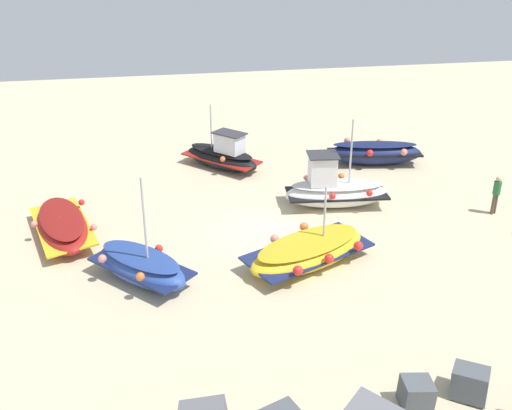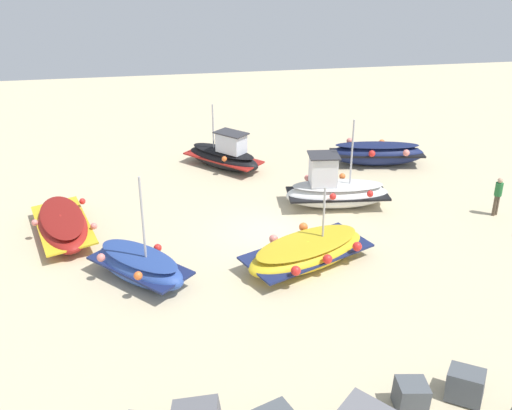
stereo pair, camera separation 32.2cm
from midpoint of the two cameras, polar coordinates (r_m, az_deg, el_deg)
The scene contains 8 objects.
ground_plane at distance 24.63m, azimuth 0.94°, elevation -2.62°, with size 59.43×59.43×0.00m, color beige.
fishing_boat_0 at distance 31.06m, azimuth -3.47°, elevation 4.65°, with size 4.06×4.21×3.25m.
fishing_boat_1 at distance 26.90m, azimuth 7.07°, elevation 1.42°, with size 4.72×2.52×3.98m.
fishing_boat_2 at distance 32.14m, azimuth 10.78°, elevation 4.88°, with size 5.12×2.62×1.27m.
fishing_boat_4 at distance 22.28m, azimuth 4.54°, elevation -4.34°, with size 5.41×3.94×2.93m.
fishing_boat_5 at distance 21.57m, azimuth -11.16°, elevation -5.65°, with size 3.85×4.00×4.01m.
fishing_boat_7 at distance 25.37m, azimuth -18.09°, elevation -1.84°, with size 3.12×5.22×1.03m.
person_walking at distance 27.74m, azimuth 21.35°, elevation 1.10°, with size 0.32×0.32×1.71m.
Camera 1 is at (4.63, 21.38, 11.31)m, focal length 42.56 mm.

